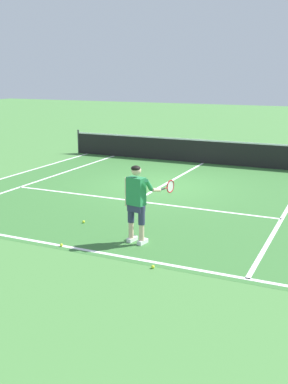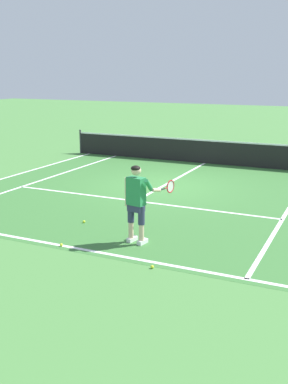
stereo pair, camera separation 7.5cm
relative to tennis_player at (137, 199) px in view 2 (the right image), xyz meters
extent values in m
plane|color=#477F3D|center=(-1.53, 5.09, -0.99)|extent=(80.00, 80.00, 0.00)
cube|color=#387033|center=(-1.53, 4.29, -0.99)|extent=(10.98, 10.69, 0.00)
cube|color=white|center=(-1.53, -0.85, -0.99)|extent=(10.98, 0.10, 0.01)
cube|color=white|center=(-1.53, 3.04, -0.99)|extent=(8.23, 0.10, 0.01)
cube|color=white|center=(-1.53, 6.24, -0.99)|extent=(0.10, 6.40, 0.01)
cube|color=white|center=(-5.64, 4.29, -0.99)|extent=(0.10, 10.29, 0.01)
cube|color=white|center=(-7.02, 4.29, -0.99)|extent=(0.10, 10.29, 0.01)
cylinder|color=#333338|center=(-7.47, 9.44, -0.45)|extent=(0.08, 0.08, 1.07)
cube|color=black|center=(-1.53, 9.44, -0.53)|extent=(11.84, 0.02, 0.91)
cube|color=white|center=(-1.53, 9.44, -0.05)|extent=(11.84, 0.03, 0.06)
cube|color=white|center=(-0.14, 0.04, -0.94)|extent=(0.16, 0.30, 0.09)
cube|color=white|center=(0.13, -0.01, -0.94)|extent=(0.16, 0.30, 0.09)
cylinder|color=beige|center=(-0.15, 0.00, -0.72)|extent=(0.11, 0.11, 0.36)
cylinder|color=#2D3351|center=(-0.15, 0.00, -0.33)|extent=(0.14, 0.14, 0.41)
cylinder|color=beige|center=(0.13, -0.05, -0.72)|extent=(0.11, 0.11, 0.36)
cylinder|color=#2D3351|center=(0.13, -0.05, -0.33)|extent=(0.14, 0.14, 0.41)
cube|color=#2D3351|center=(-0.01, -0.03, -0.17)|extent=(0.37, 0.26, 0.20)
cube|color=#28844C|center=(-0.01, -0.03, 0.17)|extent=(0.41, 0.29, 0.60)
cylinder|color=beige|center=(-0.25, 0.02, 0.12)|extent=(0.09, 0.09, 0.62)
cylinder|color=#28844C|center=(0.26, 0.01, 0.32)|extent=(0.14, 0.27, 0.29)
cylinder|color=beige|center=(0.34, 0.21, 0.18)|extent=(0.13, 0.30, 0.14)
sphere|color=beige|center=(-0.01, -0.02, 0.62)|extent=(0.21, 0.21, 0.21)
ellipsoid|color=black|center=(-0.01, -0.04, 0.67)|extent=(0.23, 0.23, 0.12)
cylinder|color=#232326|center=(0.40, 0.43, 0.15)|extent=(0.07, 0.20, 0.03)
cylinder|color=red|center=(0.42, 0.57, 0.15)|extent=(0.04, 0.10, 0.02)
torus|color=red|center=(0.46, 0.76, 0.15)|extent=(0.08, 0.30, 0.30)
cylinder|color=silver|center=(0.46, 0.76, 0.15)|extent=(0.05, 0.25, 0.25)
sphere|color=#CCE02D|center=(-1.37, -0.89, -0.96)|extent=(0.07, 0.07, 0.07)
sphere|color=#CCE02D|center=(0.86, -1.13, -0.96)|extent=(0.07, 0.07, 0.07)
sphere|color=#CCE02D|center=(-1.79, 0.68, -0.96)|extent=(0.07, 0.07, 0.07)
camera|label=1|loc=(4.14, -8.68, 2.60)|focal=43.92mm
camera|label=2|loc=(4.21, -8.65, 2.60)|focal=43.92mm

